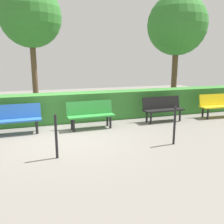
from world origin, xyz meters
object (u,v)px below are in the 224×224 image
(bench_black, at_px, (163,108))
(bench_yellow, at_px, (220,104))
(tree_near, at_px, (177,26))
(bench_blue, at_px, (12,118))
(tree_mid, at_px, (31,17))
(bench_green, at_px, (90,113))

(bench_black, bearing_deg, bench_yellow, 177.04)
(tree_near, bearing_deg, bench_blue, 21.52)
(tree_mid, bearing_deg, bench_yellow, 153.79)
(bench_blue, distance_m, tree_mid, 4.60)
(bench_black, xyz_separation_m, bench_green, (2.61, 0.10, 0.00))
(bench_yellow, height_order, tree_near, tree_near)
(bench_yellow, distance_m, bench_blue, 7.29)
(tree_near, bearing_deg, tree_mid, -3.44)
(bench_green, distance_m, tree_mid, 4.89)
(bench_black, xyz_separation_m, tree_near, (-2.14, -2.79, 3.15))
(bench_blue, bearing_deg, bench_green, 175.88)
(bench_black, distance_m, bench_blue, 4.92)
(bench_black, distance_m, tree_mid, 6.20)
(bench_yellow, distance_m, bench_green, 4.98)
(tree_mid, bearing_deg, bench_blue, 77.18)
(bench_blue, distance_m, tree_near, 8.21)
(bench_green, xyz_separation_m, tree_near, (-4.74, -2.89, 3.15))
(bench_green, bearing_deg, bench_blue, -4.68)
(bench_yellow, bearing_deg, tree_near, -82.87)
(bench_yellow, distance_m, bench_black, 2.37)
(bench_green, height_order, tree_near, tree_near)
(tree_near, relative_size, tree_mid, 1.00)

